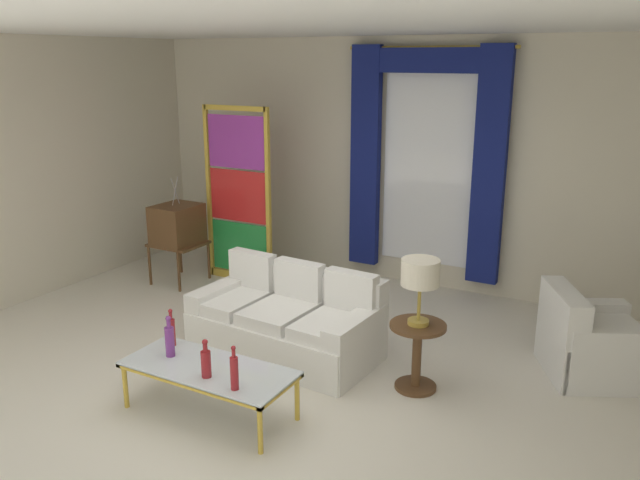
{
  "coord_description": "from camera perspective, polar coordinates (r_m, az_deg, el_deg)",
  "views": [
    {
      "loc": [
        2.84,
        -4.33,
        2.75
      ],
      "look_at": [
        -0.06,
        0.9,
        1.05
      ],
      "focal_mm": 36.13,
      "sensor_mm": 36.0,
      "label": 1
    }
  ],
  "objects": [
    {
      "name": "ground_plane",
      "position": [
        5.87,
        -3.82,
        -12.13
      ],
      "size": [
        16.0,
        16.0,
        0.0
      ],
      "primitive_type": "plane",
      "color": "silver"
    },
    {
      "name": "wall_rear",
      "position": [
        8.02,
        7.96,
        6.74
      ],
      "size": [
        8.0,
        0.12,
        3.0
      ],
      "primitive_type": "cube",
      "color": "beige",
      "rests_on": "ground"
    },
    {
      "name": "wall_left",
      "position": [
        8.26,
        -23.61,
        5.83
      ],
      "size": [
        0.12,
        7.0,
        3.0
      ],
      "primitive_type": "cube",
      "color": "beige",
      "rests_on": "ground"
    },
    {
      "name": "ceiling_slab",
      "position": [
        5.87,
        0.06,
        18.48
      ],
      "size": [
        8.0,
        7.6,
        0.04
      ],
      "primitive_type": "cube",
      "color": "white"
    },
    {
      "name": "curtained_window",
      "position": [
        7.74,
        9.34,
        8.16
      ],
      "size": [
        2.0,
        0.17,
        2.7
      ],
      "color": "white",
      "rests_on": "ground"
    },
    {
      "name": "couch_white_long",
      "position": [
        6.25,
        -2.72,
        -7.2
      ],
      "size": [
        1.81,
        1.03,
        0.86
      ],
      "color": "white",
      "rests_on": "ground"
    },
    {
      "name": "coffee_table",
      "position": [
        5.24,
        -9.84,
        -11.35
      ],
      "size": [
        1.39,
        0.59,
        0.41
      ],
      "color": "silver",
      "rests_on": "ground"
    },
    {
      "name": "bottle_blue_decanter",
      "position": [
        5.03,
        -10.07,
        -10.59
      ],
      "size": [
        0.08,
        0.08,
        0.31
      ],
      "color": "maroon",
      "rests_on": "coffee_table"
    },
    {
      "name": "bottle_crystal_tall",
      "position": [
        5.4,
        -13.17,
        -8.59
      ],
      "size": [
        0.07,
        0.07,
        0.35
      ],
      "color": "#753384",
      "rests_on": "coffee_table"
    },
    {
      "name": "bottle_amber_squat",
      "position": [
        4.81,
        -7.6,
        -11.47
      ],
      "size": [
        0.06,
        0.06,
        0.35
      ],
      "color": "maroon",
      "rests_on": "coffee_table"
    },
    {
      "name": "bottle_ruby_flask",
      "position": [
        5.59,
        -13.01,
        -7.83
      ],
      "size": [
        0.06,
        0.06,
        0.33
      ],
      "color": "maroon",
      "rests_on": "coffee_table"
    },
    {
      "name": "vintage_tv",
      "position": [
        8.21,
        -12.53,
        1.21
      ],
      "size": [
        0.62,
        0.61,
        1.35
      ],
      "color": "brown",
      "rests_on": "ground"
    },
    {
      "name": "armchair_white",
      "position": [
        6.28,
        22.71,
        -8.56
      ],
      "size": [
        1.09,
        1.08,
        0.8
      ],
      "color": "white",
      "rests_on": "ground"
    },
    {
      "name": "stained_glass_divider",
      "position": [
        8.06,
        -7.27,
        3.6
      ],
      "size": [
        0.95,
        0.05,
        2.2
      ],
      "color": "gold",
      "rests_on": "ground"
    },
    {
      "name": "peacock_figurine",
      "position": [
        7.71,
        -5.95,
        -3.39
      ],
      "size": [
        0.44,
        0.6,
        0.5
      ],
      "color": "beige",
      "rests_on": "ground"
    },
    {
      "name": "round_side_table",
      "position": [
        5.61,
        8.58,
        -9.63
      ],
      "size": [
        0.48,
        0.48,
        0.59
      ],
      "color": "brown",
      "rests_on": "ground"
    },
    {
      "name": "table_lamp_brass",
      "position": [
        5.35,
        8.88,
        -3.12
      ],
      "size": [
        0.32,
        0.32,
        0.57
      ],
      "color": "#B29338",
      "rests_on": "round_side_table"
    }
  ]
}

